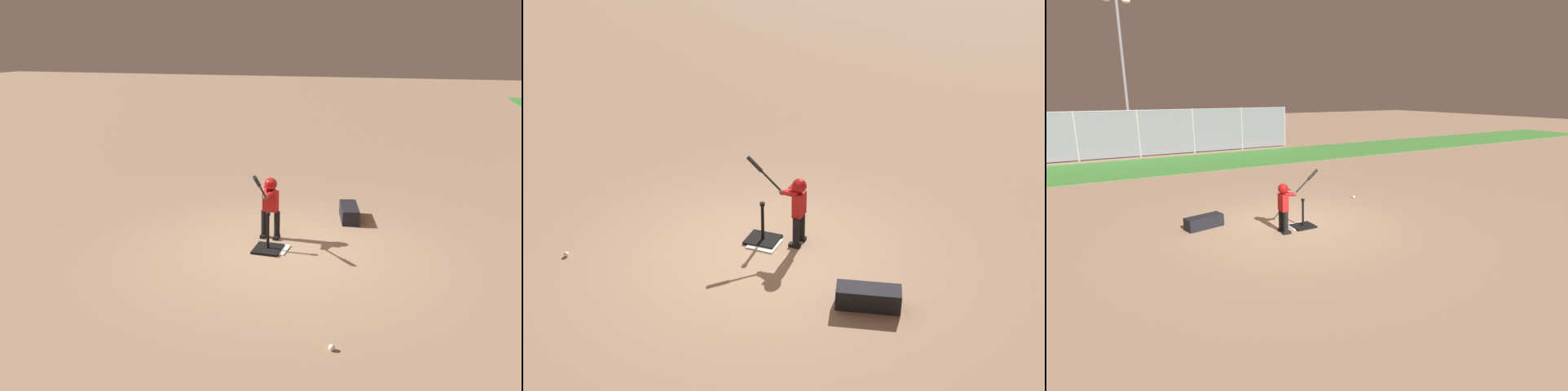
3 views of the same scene
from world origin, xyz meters
TOP-DOWN VIEW (x-y plane):
  - ground_plane at (0.00, 0.00)m, footprint 90.00×90.00m
  - home_plate at (0.06, -0.19)m, footprint 0.46×0.46m
  - batting_tee at (0.13, -0.29)m, footprint 0.50×0.45m
  - batter_child at (-0.39, -0.40)m, footprint 0.97×0.34m
  - baseball at (2.68, 1.19)m, footprint 0.07×0.07m
  - equipment_bag at (-1.81, 0.80)m, footprint 0.89×0.49m

SIDE VIEW (x-z plane):
  - ground_plane at x=0.00m, z-range 0.00..0.00m
  - home_plate at x=0.06m, z-range 0.00..0.02m
  - baseball at x=2.68m, z-range 0.00..0.07m
  - batting_tee at x=0.13m, z-range -0.26..0.41m
  - equipment_bag at x=-1.81m, z-range 0.00..0.28m
  - batter_child at x=-0.39m, z-range 0.03..1.37m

